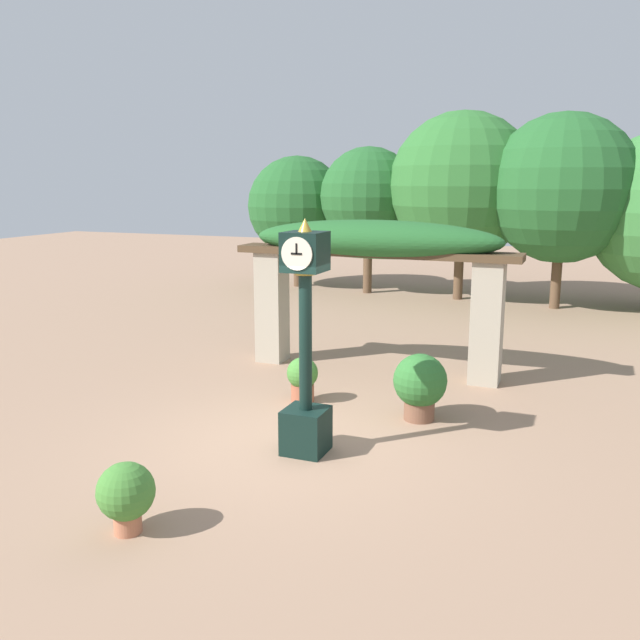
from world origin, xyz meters
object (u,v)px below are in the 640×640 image
potted_plant_near_left (420,384)px  potted_plant_far_left (126,494)px  potted_plant_near_right (302,378)px  pedestal_clock (306,354)px

potted_plant_near_left → potted_plant_far_left: bearing=-114.2°
potted_plant_near_right → potted_plant_far_left: 4.48m
pedestal_clock → potted_plant_far_left: size_ratio=4.10×
pedestal_clock → potted_plant_far_left: (-0.87, -2.60, -0.92)m
potted_plant_far_left → pedestal_clock: bearing=71.5°
potted_plant_near_left → potted_plant_far_left: potted_plant_near_left is taller
potted_plant_near_right → potted_plant_far_left: bearing=-90.2°
pedestal_clock → potted_plant_far_left: pedestal_clock is taller
potted_plant_near_left → pedestal_clock: bearing=-121.8°
pedestal_clock → potted_plant_far_left: bearing=-108.5°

